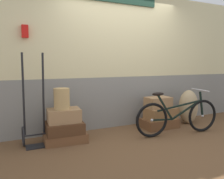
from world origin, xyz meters
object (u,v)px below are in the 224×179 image
object	(u,v)px
suitcase_0	(65,137)
luggage_trolley	(35,124)
suitcase_4	(161,113)
suitcase_3	(159,123)
burlap_sack	(188,107)
suitcase_1	(64,128)
wicker_basket	(62,99)
bicycle	(178,116)
suitcase_5	(158,103)
suitcase_2	(64,115)

from	to	relation	value
suitcase_0	luggage_trolley	size ratio (longest dim) A/B	0.47
suitcase_0	suitcase_4	size ratio (longest dim) A/B	1.08
suitcase_3	luggage_trolley	world-z (taller)	luggage_trolley
suitcase_0	burlap_sack	bearing A→B (deg)	3.92
suitcase_0	luggage_trolley	distance (m)	0.52
suitcase_1	burlap_sack	size ratio (longest dim) A/B	0.82
wicker_basket	bicycle	xyz separation A→B (m)	(1.95, -0.49, -0.38)
suitcase_5	wicker_basket	world-z (taller)	wicker_basket
burlap_sack	bicycle	xyz separation A→B (m)	(-0.72, -0.50, -0.03)
suitcase_5	luggage_trolley	size ratio (longest dim) A/B	0.34
suitcase_1	wicker_basket	bearing A→B (deg)	-178.06
suitcase_4	luggage_trolley	bearing A→B (deg)	173.64
burlap_sack	wicker_basket	bearing A→B (deg)	-179.74
suitcase_0	suitcase_5	xyz separation A→B (m)	(1.86, 0.03, 0.43)
suitcase_1	bicycle	size ratio (longest dim) A/B	0.35
suitcase_0	burlap_sack	size ratio (longest dim) A/B	0.94
suitcase_2	suitcase_1	bearing A→B (deg)	-70.61
wicker_basket	luggage_trolley	size ratio (longest dim) A/B	0.23
suitcase_4	suitcase_5	size ratio (longest dim) A/B	1.28
bicycle	burlap_sack	bearing A→B (deg)	34.56
suitcase_3	bicycle	world-z (taller)	bicycle
suitcase_3	burlap_sack	size ratio (longest dim) A/B	0.98
burlap_sack	suitcase_2	bearing A→B (deg)	-179.93
suitcase_0	suitcase_4	bearing A→B (deg)	3.51
suitcase_2	wicker_basket	distance (m)	0.28
suitcase_1	suitcase_3	world-z (taller)	suitcase_1
wicker_basket	suitcase_5	bearing A→B (deg)	0.74
suitcase_4	suitcase_5	xyz separation A→B (m)	(-0.05, 0.03, 0.21)
suitcase_0	suitcase_3	bearing A→B (deg)	3.91
suitcase_0	wicker_basket	size ratio (longest dim) A/B	1.99
suitcase_0	bicycle	size ratio (longest dim) A/B	0.41
suitcase_2	suitcase_4	size ratio (longest dim) A/B	0.83
suitcase_4	luggage_trolley	world-z (taller)	luggage_trolley
suitcase_2	suitcase_3	size ratio (longest dim) A/B	0.74
suitcase_0	suitcase_1	world-z (taller)	suitcase_1
luggage_trolley	burlap_sack	world-z (taller)	luggage_trolley
suitcase_5	bicycle	distance (m)	0.54
wicker_basket	suitcase_2	bearing A→B (deg)	16.55
suitcase_1	suitcase_5	distance (m)	1.89
suitcase_3	suitcase_0	bearing A→B (deg)	-178.52
wicker_basket	bicycle	distance (m)	2.04
suitcase_0	bicycle	distance (m)	1.99
suitcase_0	suitcase_2	xyz separation A→B (m)	(-0.01, 0.02, 0.36)
suitcase_1	luggage_trolley	size ratio (longest dim) A/B	0.41
suitcase_2	wicker_basket	xyz separation A→B (m)	(-0.03, -0.01, 0.28)
suitcase_1	suitcase_2	size ratio (longest dim) A/B	1.14
wicker_basket	suitcase_4	bearing A→B (deg)	-0.22
suitcase_2	luggage_trolley	size ratio (longest dim) A/B	0.36
suitcase_3	suitcase_2	bearing A→B (deg)	-179.06
wicker_basket	luggage_trolley	world-z (taller)	luggage_trolley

